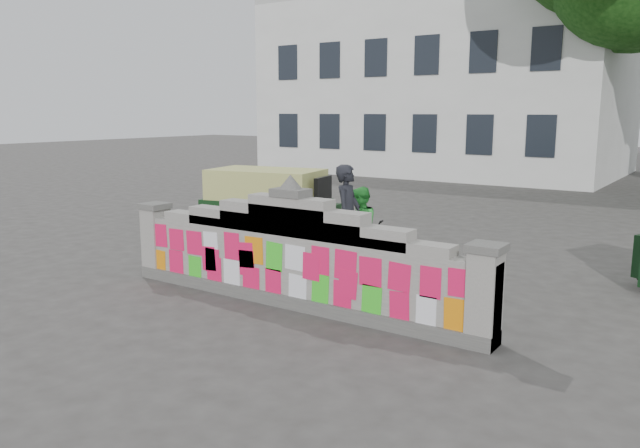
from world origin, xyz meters
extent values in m
plane|color=#383533|center=(0.00, 0.00, 0.00)|extent=(100.00, 100.00, 0.00)
cube|color=#4C4C49|center=(0.00, 0.00, 0.10)|extent=(6.40, 0.42, 0.20)
cube|color=gray|center=(0.00, 0.00, 0.60)|extent=(6.40, 0.32, 1.00)
cube|color=gray|center=(0.00, 0.00, 1.17)|extent=(5.20, 0.32, 0.14)
cube|color=gray|center=(0.00, 0.00, 1.24)|extent=(4.00, 0.32, 0.28)
cube|color=gray|center=(0.00, 0.00, 1.32)|extent=(2.60, 0.32, 0.44)
cube|color=gray|center=(0.00, 0.00, 1.39)|extent=(1.40, 0.32, 0.58)
cube|color=#4C4C49|center=(0.00, 0.00, 1.74)|extent=(0.55, 0.36, 0.12)
cone|color=#4C4C49|center=(0.00, 0.00, 1.90)|extent=(0.36, 0.36, 0.22)
cube|color=gray|center=(-3.02, 0.00, 0.62)|extent=(0.36, 0.40, 1.24)
cube|color=#4C4C49|center=(-3.02, 0.00, 1.28)|extent=(0.44, 0.44, 0.10)
cube|color=gray|center=(3.02, 0.00, 0.62)|extent=(0.36, 0.40, 1.24)
cube|color=#4C4C49|center=(3.02, 0.00, 1.28)|extent=(0.44, 0.44, 0.10)
cube|color=silver|center=(-7.00, 22.00, 4.00)|extent=(16.00, 10.00, 8.00)
imported|color=black|center=(-0.11, 1.78, 0.52)|extent=(2.10, 1.12, 1.05)
imported|color=black|center=(-0.11, 1.78, 0.89)|extent=(0.56, 0.73, 1.78)
imported|color=green|center=(-0.34, 2.60, 0.77)|extent=(0.90, 0.95, 1.54)
cube|color=black|center=(-3.09, 3.18, 0.60)|extent=(2.82, 1.88, 0.87)
cube|color=tan|center=(-3.09, 3.18, 1.36)|extent=(2.60, 1.78, 0.65)
cube|color=black|center=(-1.76, 3.44, 0.60)|extent=(0.68, 0.85, 0.76)
cube|color=black|center=(-1.76, 3.44, 1.25)|extent=(0.23, 0.76, 0.65)
cylinder|color=black|center=(-1.65, 3.46, 0.27)|extent=(0.56, 0.23, 0.54)
cylinder|color=black|center=(-3.94, 2.41, 0.27)|extent=(0.56, 0.23, 0.54)
cylinder|color=black|center=(-4.16, 3.59, 0.27)|extent=(0.56, 0.23, 0.54)
camera|label=1|loc=(5.56, -7.32, 2.94)|focal=35.00mm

